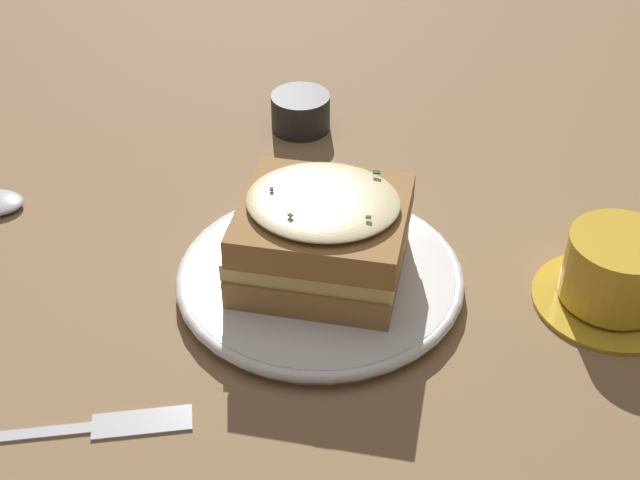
% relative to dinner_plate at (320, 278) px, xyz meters
% --- Properties ---
extents(ground_plane, '(2.40, 2.40, 0.00)m').
position_rel_dinner_plate_xyz_m(ground_plane, '(-0.02, -0.02, -0.01)').
color(ground_plane, olive).
extents(dinner_plate, '(0.23, 0.23, 0.02)m').
position_rel_dinner_plate_xyz_m(dinner_plate, '(0.00, 0.00, 0.00)').
color(dinner_plate, white).
rests_on(dinner_plate, ground_plane).
extents(sandwich, '(0.13, 0.14, 0.08)m').
position_rel_dinner_plate_xyz_m(sandwich, '(-0.00, -0.00, 0.04)').
color(sandwich, '#A37542').
rests_on(sandwich, dinner_plate).
extents(teacup_with_saucer, '(0.12, 0.13, 0.06)m').
position_rel_dinner_plate_xyz_m(teacup_with_saucer, '(0.05, -0.22, 0.02)').
color(teacup_with_saucer, gold).
rests_on(teacup_with_saucer, ground_plane).
extents(fork, '(0.09, 0.17, 0.00)m').
position_rel_dinner_plate_xyz_m(fork, '(-0.19, 0.10, -0.01)').
color(fork, silver).
rests_on(fork, ground_plane).
extents(condiment_pot, '(0.06, 0.06, 0.04)m').
position_rel_dinner_plate_xyz_m(condiment_pot, '(0.23, 0.10, 0.01)').
color(condiment_pot, black).
rests_on(condiment_pot, ground_plane).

